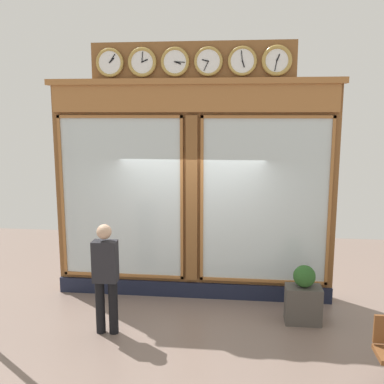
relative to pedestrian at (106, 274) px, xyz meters
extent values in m
cube|color=brown|center=(-1.13, -1.62, 0.95)|extent=(4.92, 0.30, 3.75)
cube|color=#191E33|center=(-1.13, -1.45, -0.79)|extent=(4.92, 0.08, 0.28)
cube|color=#A56936|center=(-1.13, -1.43, 2.59)|extent=(4.82, 0.08, 0.45)
cube|color=#A56936|center=(-1.13, -1.45, 2.87)|extent=(5.02, 0.20, 0.10)
cube|color=silver|center=(-2.38, -1.45, 0.87)|extent=(2.11, 0.02, 2.80)
cube|color=#A56936|center=(-2.38, -1.43, 2.29)|extent=(2.21, 0.04, 0.05)
cube|color=#A56936|center=(-2.38, -1.43, -0.56)|extent=(2.21, 0.04, 0.05)
cube|color=#A56936|center=(-3.46, -1.43, 0.87)|extent=(0.05, 0.04, 2.90)
cube|color=#A56936|center=(-1.30, -1.43, 0.87)|extent=(0.05, 0.04, 2.90)
cube|color=silver|center=(0.13, -1.45, 0.87)|extent=(2.11, 0.02, 2.80)
cube|color=#A56936|center=(0.13, -1.43, 2.29)|extent=(2.21, 0.04, 0.05)
cube|color=#A56936|center=(0.13, -1.43, -0.56)|extent=(2.21, 0.04, 0.05)
cube|color=#A56936|center=(1.21, -1.43, 0.87)|extent=(0.05, 0.04, 2.90)
cube|color=#A56936|center=(-0.95, -1.43, 0.87)|extent=(0.05, 0.04, 2.90)
cube|color=brown|center=(-1.13, -1.44, 0.87)|extent=(0.20, 0.10, 2.90)
cube|color=brown|center=(-1.13, -1.49, 3.18)|extent=(3.42, 0.06, 0.66)
cylinder|color=white|center=(-2.50, -1.41, 3.18)|extent=(0.39, 0.02, 0.39)
torus|color=#B79347|center=(-2.50, -1.40, 3.18)|extent=(0.49, 0.06, 0.49)
cube|color=black|center=(-2.52, -1.39, 3.23)|extent=(0.06, 0.01, 0.10)
cube|color=black|center=(-2.49, -1.39, 3.10)|extent=(0.04, 0.01, 0.16)
sphere|color=black|center=(-2.50, -1.39, 3.18)|extent=(0.02, 0.02, 0.02)
cylinder|color=white|center=(-1.95, -1.41, 3.18)|extent=(0.39, 0.02, 0.39)
torus|color=#B79347|center=(-1.95, -1.40, 3.18)|extent=(0.47, 0.05, 0.47)
cube|color=black|center=(-1.97, -1.39, 3.13)|extent=(0.05, 0.01, 0.11)
cube|color=black|center=(-1.94, -1.39, 3.26)|extent=(0.03, 0.01, 0.17)
sphere|color=black|center=(-1.95, -1.39, 3.18)|extent=(0.02, 0.02, 0.02)
cylinder|color=white|center=(-1.40, -1.41, 3.18)|extent=(0.39, 0.02, 0.39)
torus|color=#B79347|center=(-1.40, -1.40, 3.18)|extent=(0.47, 0.05, 0.47)
cube|color=black|center=(-1.35, -1.39, 3.20)|extent=(0.11, 0.01, 0.04)
cube|color=black|center=(-1.37, -1.39, 3.11)|extent=(0.08, 0.01, 0.15)
sphere|color=black|center=(-1.40, -1.39, 3.18)|extent=(0.02, 0.02, 0.02)
cylinder|color=white|center=(-0.85, -1.41, 3.18)|extent=(0.39, 0.02, 0.39)
torus|color=#B79347|center=(-0.85, -1.40, 3.18)|extent=(0.48, 0.05, 0.48)
cube|color=black|center=(-0.90, -1.39, 3.16)|extent=(0.11, 0.01, 0.06)
cube|color=black|center=(-0.93, -1.39, 3.18)|extent=(0.17, 0.01, 0.02)
sphere|color=black|center=(-0.85, -1.39, 3.18)|extent=(0.02, 0.02, 0.02)
cylinder|color=white|center=(-0.30, -1.41, 3.18)|extent=(0.39, 0.02, 0.39)
torus|color=#B79347|center=(-0.30, -1.40, 3.18)|extent=(0.48, 0.06, 0.48)
cube|color=black|center=(-0.35, -1.39, 3.20)|extent=(0.10, 0.01, 0.06)
cube|color=black|center=(-0.31, -1.39, 3.27)|extent=(0.03, 0.01, 0.17)
sphere|color=black|center=(-0.30, -1.39, 3.18)|extent=(0.02, 0.02, 0.02)
cylinder|color=white|center=(0.25, -1.41, 3.18)|extent=(0.39, 0.02, 0.39)
torus|color=#B79347|center=(0.25, -1.40, 3.18)|extent=(0.47, 0.05, 0.47)
cube|color=black|center=(0.21, -1.39, 3.22)|extent=(0.09, 0.01, 0.08)
cube|color=black|center=(0.20, -1.39, 3.25)|extent=(0.11, 0.01, 0.14)
sphere|color=black|center=(0.25, -1.39, 3.18)|extent=(0.02, 0.02, 0.02)
cylinder|color=black|center=(0.10, 0.00, -0.52)|extent=(0.14, 0.14, 0.82)
cylinder|color=black|center=(-0.10, 0.00, -0.52)|extent=(0.14, 0.14, 0.82)
cube|color=#232328|center=(0.00, 0.00, 0.20)|extent=(0.36, 0.23, 0.62)
sphere|color=tan|center=(0.00, 0.00, 0.65)|extent=(0.22, 0.22, 0.22)
cube|color=#4C4742|center=(-2.98, -0.68, -0.63)|extent=(0.56, 0.36, 0.60)
sphere|color=#285623|center=(-2.98, -0.68, -0.16)|extent=(0.35, 0.35, 0.35)
camera|label=1|loc=(-1.97, 6.12, 2.37)|focal=41.84mm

